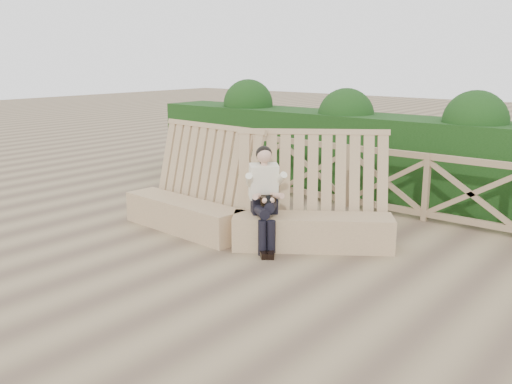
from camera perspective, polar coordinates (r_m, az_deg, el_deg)
The scene contains 5 objects.
ground at distance 7.09m, azimuth -0.47°, elevation -7.98°, with size 60.00×60.00×0.00m, color brown.
bench at distance 8.28m, azimuth -0.91°, elevation -1.88°, with size 4.12×1.92×1.60m.
woman at distance 7.78m, azimuth 0.88°, elevation -0.15°, with size 0.78×0.79×1.40m.
guardrail at distance 9.77m, azimuth 12.78°, elevation 1.07°, with size 10.10×0.09×1.10m.
hedge at distance 10.80m, azimuth 15.71°, elevation 3.12°, with size 12.00×1.20×1.50m, color black.
Camera 1 is at (4.23, -5.07, 2.59)m, focal length 40.00 mm.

